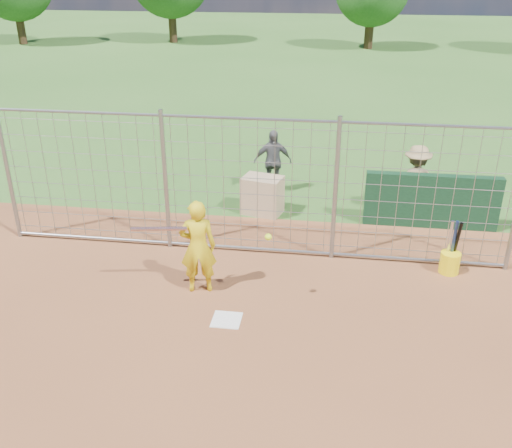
% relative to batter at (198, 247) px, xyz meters
% --- Properties ---
extents(ground, '(100.00, 100.00, 0.00)m').
position_rel_batter_xyz_m(ground, '(0.60, -0.60, -0.79)').
color(ground, '#2D591E').
rests_on(ground, ground).
extents(home_plate, '(0.43, 0.43, 0.02)m').
position_rel_batter_xyz_m(home_plate, '(0.60, -0.80, -0.78)').
color(home_plate, silver).
rests_on(home_plate, ground).
extents(dugout_wall, '(2.60, 0.20, 1.10)m').
position_rel_batter_xyz_m(dugout_wall, '(4.00, 3.00, -0.24)').
color(dugout_wall, '#11381E').
rests_on(dugout_wall, ground).
extents(batter, '(0.64, 0.49, 1.57)m').
position_rel_batter_xyz_m(batter, '(0.00, 0.00, 0.00)').
color(batter, gold).
rests_on(batter, ground).
extents(bystander_b, '(0.92, 0.56, 1.47)m').
position_rel_batter_xyz_m(bystander_b, '(0.67, 4.40, -0.05)').
color(bystander_b, '#505055').
rests_on(bystander_b, ground).
extents(bystander_c, '(1.05, 0.68, 1.52)m').
position_rel_batter_xyz_m(bystander_c, '(3.71, 3.50, -0.02)').
color(bystander_c, '#947A51').
rests_on(bystander_c, ground).
extents(equipment_bin, '(0.91, 0.72, 0.80)m').
position_rel_batter_xyz_m(equipment_bin, '(0.60, 3.19, -0.39)').
color(equipment_bin, tan).
rests_on(equipment_bin, ground).
extents(equipment_in_play, '(2.19, 0.28, 0.12)m').
position_rel_batter_xyz_m(equipment_in_play, '(-0.14, -0.20, 0.37)').
color(equipment_in_play, silver).
rests_on(equipment_in_play, ground).
extents(bucket_with_bats, '(0.34, 0.34, 0.98)m').
position_rel_batter_xyz_m(bucket_with_bats, '(4.11, 1.16, -0.54)').
color(bucket_with_bats, yellow).
rests_on(bucket_with_bats, ground).
extents(backstop_fence, '(9.08, 0.08, 2.60)m').
position_rel_batter_xyz_m(backstop_fence, '(0.60, 1.40, 0.47)').
color(backstop_fence, gray).
rests_on(backstop_fence, ground).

